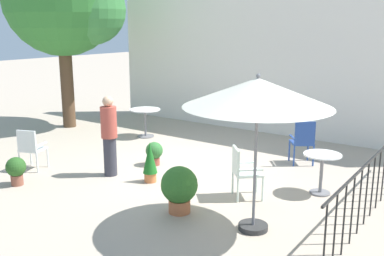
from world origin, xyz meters
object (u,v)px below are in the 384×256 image
at_px(patio_chair_0, 303,140).
at_px(potted_plant_3, 150,161).
at_px(cafe_table_1, 145,117).
at_px(potted_plant_0, 179,187).
at_px(cafe_table_0, 322,166).
at_px(patio_umbrella_0, 258,94).
at_px(potted_plant_2, 154,152).
at_px(standing_person, 109,135).
at_px(potted_plant_1, 16,169).
at_px(patio_chair_1, 243,169).
at_px(patio_chair_2, 30,147).

xyz_separation_m(patio_chair_0, potted_plant_3, (-1.99, -2.73, -0.15)).
bearing_deg(cafe_table_1, potted_plant_0, -42.86).
xyz_separation_m(cafe_table_0, patio_chair_0, (-0.91, 1.44, 0.05)).
bearing_deg(patio_umbrella_0, potted_plant_2, 154.14).
distance_m(cafe_table_1, standing_person, 3.19).
relative_size(potted_plant_1, standing_person, 0.34).
relative_size(patio_umbrella_0, cafe_table_0, 3.12).
distance_m(patio_chair_1, patio_chair_2, 4.50).
bearing_deg(cafe_table_0, potted_plant_1, -149.28).
bearing_deg(patio_umbrella_0, patio_chair_2, -177.82).
distance_m(patio_chair_1, potted_plant_3, 1.88).
bearing_deg(potted_plant_1, patio_chair_0, 47.63).
bearing_deg(potted_plant_3, patio_chair_0, 53.84).
height_order(patio_umbrella_0, potted_plant_1, patio_umbrella_0).
height_order(cafe_table_0, potted_plant_3, potted_plant_3).
bearing_deg(potted_plant_1, standing_person, 54.02).
distance_m(patio_chair_2, potted_plant_2, 2.57).
relative_size(cafe_table_1, patio_chair_0, 0.84).
bearing_deg(cafe_table_1, potted_plant_1, -83.81).
bearing_deg(cafe_table_0, cafe_table_1, 165.80).
bearing_deg(standing_person, potted_plant_1, -125.98).
bearing_deg(patio_umbrella_0, potted_plant_1, -168.74).
relative_size(potted_plant_1, potted_plant_3, 0.69).
bearing_deg(patio_umbrella_0, potted_plant_0, -173.97).
distance_m(patio_umbrella_0, patio_chair_1, 1.96).
distance_m(cafe_table_1, potted_plant_3, 3.57).
relative_size(cafe_table_0, potted_plant_0, 0.96).
relative_size(cafe_table_1, potted_plant_3, 1.04).
bearing_deg(potted_plant_3, potted_plant_0, -32.05).
distance_m(patio_umbrella_0, potted_plant_1, 4.93).
relative_size(cafe_table_1, potted_plant_0, 1.06).
height_order(patio_chair_1, potted_plant_0, patio_chair_1).
bearing_deg(potted_plant_2, potted_plant_0, -41.07).
distance_m(patio_chair_0, potted_plant_3, 3.38).
height_order(cafe_table_0, standing_person, standing_person).
distance_m(cafe_table_0, patio_chair_1, 1.43).
relative_size(potted_plant_0, potted_plant_2, 1.51).
height_order(potted_plant_0, potted_plant_1, potted_plant_0).
distance_m(patio_chair_0, potted_plant_2, 3.22).
bearing_deg(potted_plant_0, patio_chair_1, 65.05).
xyz_separation_m(patio_umbrella_0, potted_plant_3, (-2.58, 0.69, -1.62)).
height_order(patio_umbrella_0, cafe_table_1, patio_umbrella_0).
distance_m(cafe_table_1, potted_plant_1, 4.26).
distance_m(cafe_table_0, standing_person, 4.09).
height_order(potted_plant_0, potted_plant_3, potted_plant_3).
bearing_deg(potted_plant_0, potted_plant_3, 147.95).
bearing_deg(cafe_table_1, potted_plant_2, -44.69).
relative_size(potted_plant_0, potted_plant_1, 1.41).
bearing_deg(patio_chair_0, potted_plant_1, -132.37).
height_order(potted_plant_2, standing_person, standing_person).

